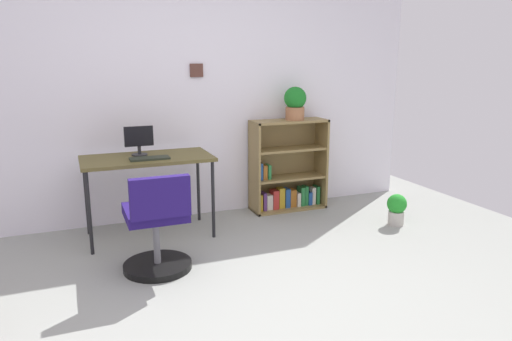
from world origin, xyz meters
name	(u,v)px	position (x,y,z in m)	size (l,w,h in m)	color
ground_plane	(256,315)	(0.00, 0.00, 0.00)	(6.24, 6.24, 0.00)	#949790
wall_back	(175,100)	(0.00, 2.15, 1.18)	(5.20, 0.12, 2.37)	white
desk	(147,163)	(-0.37, 1.65, 0.68)	(1.13, 0.59, 0.73)	brown
monitor	(139,140)	(-0.42, 1.73, 0.87)	(0.25, 0.14, 0.26)	#262628
keyboard	(150,158)	(-0.37, 1.53, 0.74)	(0.34, 0.14, 0.02)	#282F23
office_chair	(157,229)	(-0.45, 0.86, 0.34)	(0.52, 0.54, 0.79)	black
bookshelf_low	(286,171)	(1.13, 1.95, 0.41)	(0.80, 0.30, 0.96)	olive
potted_plant_on_shelf	(295,103)	(1.19, 1.90, 1.14)	(0.23, 0.23, 0.34)	#9E6642
potted_plant_floor	(397,208)	(1.89, 1.06, 0.17)	(0.19, 0.19, 0.31)	#B7B2A8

